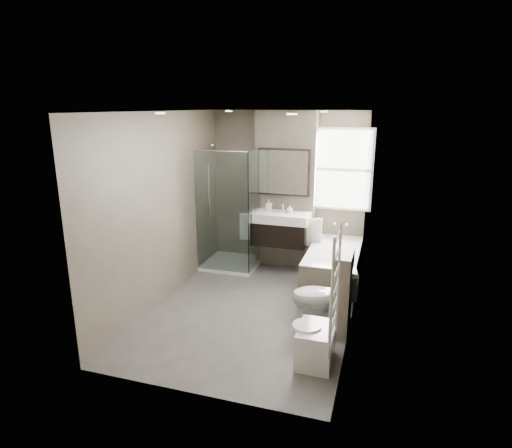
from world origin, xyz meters
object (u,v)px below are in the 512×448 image
at_px(bathtub, 333,265).
at_px(toilet, 323,297).
at_px(bidet, 315,344).
at_px(vanity, 280,228).

xyz_separation_m(bathtub, toilet, (0.05, -1.33, 0.07)).
bearing_deg(bidet, vanity, 112.38).
relative_size(vanity, toilet, 1.22).
height_order(bathtub, bidet, bathtub).
relative_size(vanity, bathtub, 0.59).
relative_size(toilet, bidet, 1.46).
height_order(vanity, toilet, vanity).
distance_m(vanity, bidet, 2.71).
bearing_deg(toilet, bidet, -9.95).
height_order(toilet, bidet, toilet).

